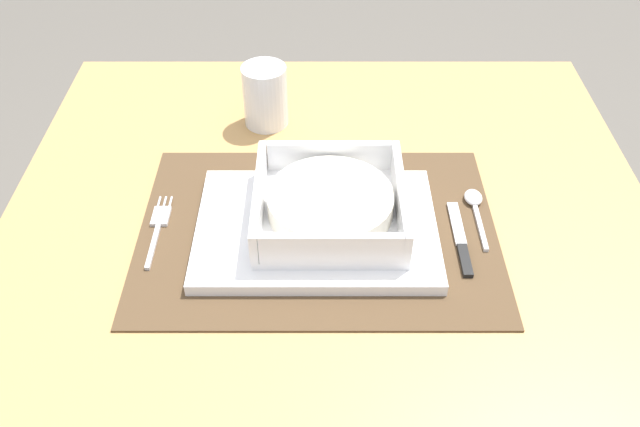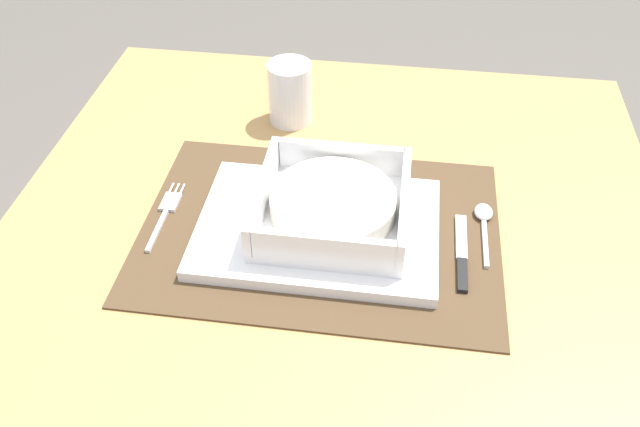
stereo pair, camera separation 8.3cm
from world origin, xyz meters
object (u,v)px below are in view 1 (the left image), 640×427
dining_table (331,260)px  porridge_bowl (332,205)px  fork (161,224)px  spoon (477,204)px  drinking_glass (268,98)px  butter_knife (463,243)px

dining_table → porridge_bowl: porridge_bowl is taller
fork → spoon: spoon is taller
dining_table → drinking_glass: size_ratio=9.02×
dining_table → porridge_bowl: 0.16m
drinking_glass → fork: bearing=-117.3°
porridge_bowl → fork: (-0.22, -0.00, -0.03)m
butter_knife → drinking_glass: (-0.26, 0.27, 0.04)m
fork → drinking_glass: bearing=64.9°
spoon → drinking_glass: drinking_glass is taller
dining_table → fork: fork is taller
fork → spoon: 0.42m
spoon → butter_knife: size_ratio=0.86×
porridge_bowl → drinking_glass: bearing=111.6°
spoon → dining_table: bearing=178.6°
dining_table → fork: size_ratio=6.53×
porridge_bowl → fork: porridge_bowl is taller
spoon → butter_knife: bearing=-110.1°
butter_knife → fork: bearing=178.3°
dining_table → butter_knife: 0.22m
porridge_bowl → spoon: (0.19, 0.04, -0.03)m
dining_table → porridge_bowl: bearing=-90.9°
fork → porridge_bowl: bearing=2.4°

